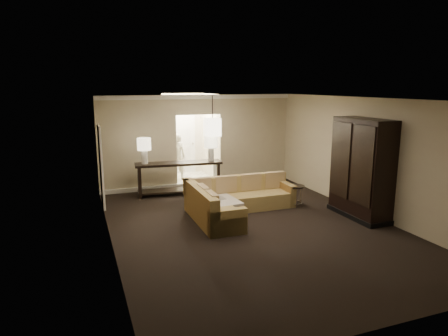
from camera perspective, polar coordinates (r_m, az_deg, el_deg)
name	(u,v)px	position (r m, az deg, el deg)	size (l,w,h in m)	color
ground	(252,227)	(8.94, 4.08, -8.43)	(8.00, 8.00, 0.00)	black
wall_back	(199,141)	(12.26, -3.61, 3.87)	(6.00, 0.04, 2.80)	beige
wall_front	(390,226)	(5.32, 22.63, -7.64)	(6.00, 0.04, 2.80)	beige
wall_left	(108,176)	(7.82, -16.20, -1.14)	(0.04, 8.00, 2.80)	beige
wall_right	(367,157)	(10.17, 19.78, 1.55)	(0.04, 8.00, 2.80)	beige
ceiling	(254,99)	(8.40, 4.36, 9.81)	(6.00, 8.00, 0.02)	silver
crown_molding	(199,97)	(12.10, -3.62, 10.09)	(6.00, 0.10, 0.12)	white
baseboard	(200,184)	(12.46, -3.47, -2.27)	(6.00, 0.10, 0.12)	white
side_door	(101,166)	(10.63, -17.14, 0.22)	(0.05, 0.90, 2.10)	white
foyer	(187,139)	(13.55, -5.27, 4.18)	(1.44, 2.02, 2.80)	white
sectional_sofa	(233,201)	(9.72, 1.32, -4.68)	(2.76, 2.20, 0.82)	brown
coffee_table	(217,208)	(9.58, -1.02, -5.73)	(1.04, 1.04, 0.41)	white
console_table	(179,175)	(11.43, -6.46, -1.05)	(2.48, 0.80, 0.94)	black
armoire	(362,171)	(9.86, 19.07, -0.36)	(0.70, 1.63, 2.34)	black
drink_table	(296,191)	(10.46, 10.21, -3.31)	(0.44, 0.44, 0.55)	black
table_lamp_left	(144,147)	(11.18, -11.34, 3.00)	(0.38, 0.38, 0.72)	silver
table_lamp_right	(211,144)	(11.43, -1.88, 3.42)	(0.38, 0.38, 0.72)	silver
pendant_light	(212,127)	(10.96, -1.66, 5.86)	(0.38, 0.38, 1.09)	black
person	(177,154)	(13.17, -6.71, 1.95)	(0.62, 0.41, 1.70)	beige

